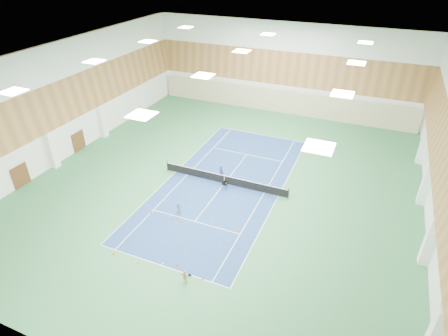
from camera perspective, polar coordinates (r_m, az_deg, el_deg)
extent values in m
plane|color=#2F6F41|center=(36.82, 0.05, -2.37)|extent=(40.00, 40.00, 0.00)
cube|color=navy|center=(36.82, 0.05, -2.37)|extent=(10.97, 23.77, 0.01)
cube|color=#C6B793|center=(52.94, 8.58, 10.00)|extent=(35.40, 0.16, 3.20)
cube|color=#593319|center=(40.93, -28.59, -1.05)|extent=(0.08, 1.80, 2.20)
cube|color=#593319|center=(45.44, -21.28, 3.83)|extent=(0.08, 1.80, 2.20)
imported|color=#202F96|center=(37.07, -0.44, -0.70)|extent=(0.65, 0.53, 1.55)
imported|color=gray|center=(32.70, -6.91, -6.19)|extent=(0.73, 0.67, 1.21)
imported|color=tan|center=(26.94, -6.01, -16.19)|extent=(0.69, 0.38, 1.11)
cone|color=#E5460C|center=(33.52, -11.02, -6.59)|extent=(0.22, 0.22, 0.24)
cone|color=#ED4D0C|center=(32.13, -6.63, -8.03)|extent=(0.23, 0.23, 0.25)
cone|color=orange|center=(32.02, -1.83, -8.01)|extent=(0.18, 0.18, 0.20)
cone|color=orange|center=(31.10, 2.11, -9.39)|extent=(0.20, 0.20, 0.22)
cone|color=#E3440B|center=(30.24, -16.49, -12.37)|extent=(0.19, 0.19, 0.21)
cone|color=orange|center=(29.12, -12.88, -13.77)|extent=(0.19, 0.19, 0.21)
cone|color=#FF530D|center=(28.41, -7.07, -14.40)|extent=(0.22, 0.22, 0.24)
cone|color=#F05F0C|center=(27.38, -3.23, -16.41)|extent=(0.19, 0.19, 0.21)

